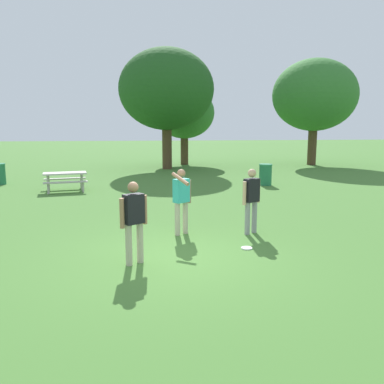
% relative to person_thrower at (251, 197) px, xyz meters
% --- Properties ---
extents(ground_plane, '(120.00, 120.00, 0.00)m').
position_rel_person_thrower_xyz_m(ground_plane, '(-2.09, -1.58, -0.94)').
color(ground_plane, '#447530').
extents(person_thrower, '(0.52, 0.39, 1.64)m').
position_rel_person_thrower_xyz_m(person_thrower, '(0.00, 0.00, 0.00)').
color(person_thrower, gray).
rests_on(person_thrower, ground).
extents(person_catcher, '(0.52, 0.39, 1.64)m').
position_rel_person_thrower_xyz_m(person_catcher, '(-2.85, -1.91, 0.00)').
color(person_catcher, '#B7AD93').
rests_on(person_catcher, ground).
extents(person_bystander, '(0.52, 0.83, 1.64)m').
position_rel_person_thrower_xyz_m(person_bystander, '(-1.73, 0.12, 0.02)').
color(person_bystander, '#B7AD93').
rests_on(person_bystander, ground).
extents(frisbee, '(0.25, 0.25, 0.03)m').
position_rel_person_thrower_xyz_m(frisbee, '(-0.41, -1.21, -0.93)').
color(frisbee, white).
rests_on(frisbee, ground).
extents(picnic_table_near, '(1.96, 1.74, 0.77)m').
position_rel_person_thrower_xyz_m(picnic_table_near, '(-5.89, 7.28, -0.38)').
color(picnic_table_near, beige).
rests_on(picnic_table_near, ground).
extents(trash_can_further_along, '(0.59, 0.59, 0.96)m').
position_rel_person_thrower_xyz_m(trash_can_further_along, '(2.77, 7.89, -0.46)').
color(trash_can_further_along, '#237047').
rests_on(trash_can_further_along, ground).
extents(tree_tall_left, '(5.69, 5.69, 7.21)m').
position_rel_person_thrower_xyz_m(tree_tall_left, '(-1.26, 15.12, 3.82)').
color(tree_tall_left, '#4C3823').
rests_on(tree_tall_left, ground).
extents(tree_broad_center, '(4.04, 4.04, 5.20)m').
position_rel_person_thrower_xyz_m(tree_broad_center, '(0.07, 17.78, 2.51)').
color(tree_broad_center, '#4C3823').
rests_on(tree_broad_center, ground).
extents(tree_far_right, '(5.53, 5.53, 6.97)m').
position_rel_person_thrower_xyz_m(tree_far_right, '(8.60, 16.50, 3.66)').
color(tree_far_right, '#4C3823').
rests_on(tree_far_right, ground).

